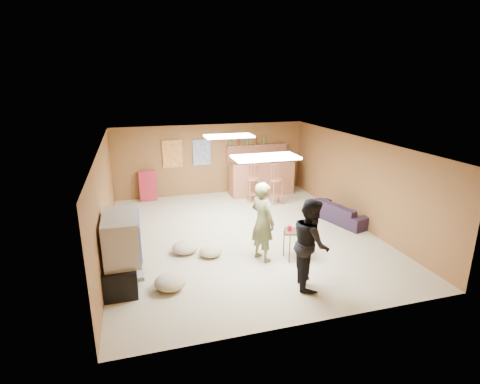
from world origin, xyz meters
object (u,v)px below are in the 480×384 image
object	(u,v)px
person_olive	(262,222)
tray_table	(296,245)
bar_counter	(261,177)
tv_body	(122,237)
person_black	(311,243)
sofa	(341,212)

from	to	relation	value
person_olive	tray_table	distance (m)	0.86
bar_counter	tray_table	size ratio (longest dim) A/B	3.26
bar_counter	person_olive	bearing A→B (deg)	-109.02
tv_body	bar_counter	size ratio (longest dim) A/B	0.55
tv_body	person_olive	xyz separation A→B (m)	(2.68, 0.20, -0.08)
person_olive	tray_table	size ratio (longest dim) A/B	2.67
person_olive	person_black	size ratio (longest dim) A/B	1.01
tv_body	person_olive	distance (m)	2.69
bar_counter	sofa	bearing A→B (deg)	-66.78
person_black	tray_table	size ratio (longest dim) A/B	2.65
person_black	bar_counter	bearing A→B (deg)	4.47
bar_counter	person_black	distance (m)	5.52
tv_body	tray_table	distance (m)	3.41
sofa	tv_body	bearing A→B (deg)	91.76
person_olive	person_black	bearing A→B (deg)	177.98
sofa	tray_table	size ratio (longest dim) A/B	2.77
sofa	person_black	bearing A→B (deg)	124.83
person_olive	person_black	distance (m)	1.27
tv_body	person_black	size ratio (longest dim) A/B	0.68
tv_body	person_black	bearing A→B (deg)	-17.20
tv_body	tray_table	world-z (taller)	tv_body
person_black	tv_body	bearing A→B (deg)	87.60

